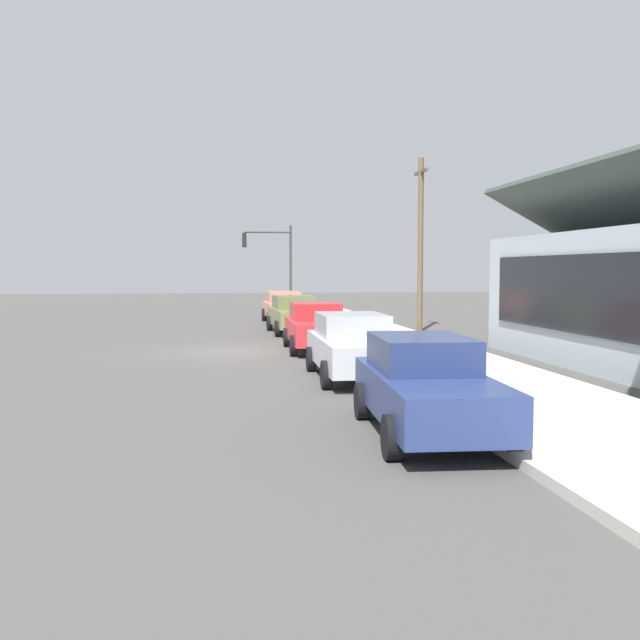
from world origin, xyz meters
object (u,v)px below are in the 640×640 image
(car_coral, at_px, (284,307))
(utility_pole_wooden, at_px, (420,241))
(fire_hydrant_red, at_px, (391,350))
(car_silver, at_px, (354,346))
(car_cherry, at_px, (316,326))
(traffic_light_main, at_px, (272,256))
(car_olive, at_px, (294,314))
(car_navy, at_px, (426,385))

(car_coral, xyz_separation_m, utility_pole_wooden, (6.21, 5.37, 3.11))
(fire_hydrant_red, bearing_deg, car_silver, -37.60)
(car_coral, bearing_deg, car_cherry, -1.44)
(car_silver, bearing_deg, traffic_light_main, -178.68)
(car_coral, bearing_deg, car_silver, -1.04)
(car_silver, bearing_deg, car_olive, -178.91)
(car_navy, bearing_deg, car_coral, -177.07)
(fire_hydrant_red, bearing_deg, car_coral, -175.48)
(car_coral, bearing_deg, car_olive, -2.07)
(car_olive, xyz_separation_m, car_navy, (19.25, 0.12, -0.00))
(fire_hydrant_red, bearing_deg, car_olive, -172.50)
(car_coral, height_order, fire_hydrant_red, car_coral)
(utility_pole_wooden, distance_m, fire_hydrant_red, 12.31)
(car_cherry, distance_m, car_navy, 12.48)
(fire_hydrant_red, bearing_deg, car_navy, -9.62)
(traffic_light_main, bearing_deg, car_olive, 1.01)
(car_navy, bearing_deg, fire_hydrant_red, 173.28)
(car_cherry, height_order, utility_pole_wooden, utility_pole_wooden)
(car_navy, bearing_deg, car_olive, -176.74)
(car_coral, distance_m, utility_pole_wooden, 8.78)
(car_cherry, bearing_deg, car_olive, -178.70)
(car_cherry, relative_size, fire_hydrant_red, 6.48)
(car_olive, relative_size, car_cherry, 1.07)
(traffic_light_main, xyz_separation_m, utility_pole_wooden, (10.38, 5.66, 0.44))
(car_navy, relative_size, utility_pole_wooden, 0.62)
(car_coral, bearing_deg, fire_hydrant_red, 3.48)
(traffic_light_main, bearing_deg, fire_hydrant_red, 4.41)
(car_olive, relative_size, car_silver, 1.03)
(car_olive, distance_m, fire_hydrant_red, 11.34)
(car_olive, xyz_separation_m, car_cherry, (6.77, 0.02, -0.00))
(car_cherry, height_order, traffic_light_main, traffic_light_main)
(utility_pole_wooden, bearing_deg, car_coral, -139.14)
(car_cherry, xyz_separation_m, car_silver, (6.25, 0.09, 0.00))
(car_coral, relative_size, car_silver, 1.02)
(car_silver, height_order, traffic_light_main, traffic_light_main)
(traffic_light_main, distance_m, fire_hydrant_red, 21.78)
(utility_pole_wooden, bearing_deg, traffic_light_main, -151.40)
(car_silver, distance_m, fire_hydrant_red, 2.27)
(car_silver, xyz_separation_m, traffic_light_main, (-23.29, -0.29, 2.67))
(fire_hydrant_red, bearing_deg, traffic_light_main, -175.59)
(utility_pole_wooden, bearing_deg, car_navy, -15.64)
(utility_pole_wooden, bearing_deg, car_cherry, -39.36)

